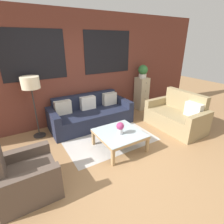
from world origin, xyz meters
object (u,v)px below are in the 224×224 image
Objects in this scene: couch_dark at (91,115)px; floor_lamp at (31,86)px; potted_plant at (143,71)px; drawer_cabinet at (141,93)px; settee_vintage at (177,116)px; flower_vase at (120,127)px; coffee_table at (119,135)px; armchair_corner at (25,177)px.

floor_lamp reaches higher than couch_dark.
potted_plant reaches higher than couch_dark.
potted_plant reaches higher than drawer_cabinet.
drawer_cabinet is (0.12, 1.54, 0.20)m from settee_vintage.
floor_lamp is at bearing 131.89° from flower_vase.
settee_vintage is at bearing -94.32° from potted_plant.
coffee_table is at bearing 66.11° from flower_vase.
couch_dark reaches higher than flower_vase.
coffee_table is 3.54× the size of flower_vase.
settee_vintage is 1.80m from potted_plant.
settee_vintage is (1.80, -1.32, 0.03)m from couch_dark.
armchair_corner is 1.97m from floor_lamp.
floor_lamp is 3.63× the size of potted_plant.
drawer_cabinet is (3.69, 1.80, 0.24)m from armchair_corner.
coffee_table is (1.81, 0.25, 0.04)m from armchair_corner.
settee_vintage is 1.77m from coffee_table.
floor_lamp reaches higher than armchair_corner.
coffee_table is 2.44m from drawer_cabinet.
settee_vintage is 1.56m from drawer_cabinet.
drawer_cabinet is 2.49m from flower_vase.
armchair_corner is 1.81m from flower_vase.
settee_vintage is 1.40× the size of drawer_cabinet.
couch_dark is at bearing 41.63° from armchair_corner.
drawer_cabinet is 0.72m from potted_plant.
flower_vase is at bearing -89.72° from couch_dark.
flower_vase is at bearing 6.30° from armchair_corner.
drawer_cabinet is at bearing 85.68° from settee_vintage.
settee_vintage is at bearing -24.30° from floor_lamp.
armchair_corner is at bearing -138.37° from couch_dark.
couch_dark is 1.33m from coffee_table.
potted_plant is (3.69, 1.80, 0.95)m from armchair_corner.
potted_plant is 2.59m from flower_vase.
coffee_table is 0.21m from flower_vase.
drawer_cabinet is (3.22, 0.14, -0.71)m from floor_lamp.
potted_plant is at bearing 39.44° from coffee_table.
settee_vintage is 3.68× the size of potted_plant.
drawer_cabinet reaches higher than settee_vintage.
armchair_corner is 0.59× the size of floor_lamp.
couch_dark is 1.50× the size of floor_lamp.
floor_lamp is at bearing 176.34° from couch_dark.
floor_lamp is 5.64× the size of flower_vase.
drawer_cabinet reaches higher than armchair_corner.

